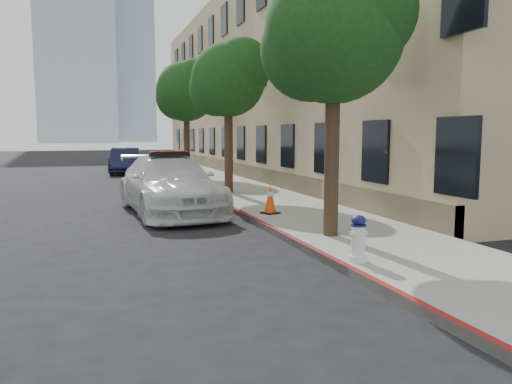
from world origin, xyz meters
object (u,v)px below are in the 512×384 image
at_px(traffic_cone, 270,199).
at_px(parked_car_far, 125,161).
at_px(police_car, 170,185).
at_px(parked_car_mid, 160,167).
at_px(fire_hydrant, 358,239).

bearing_deg(traffic_cone, parked_car_far, 98.65).
height_order(police_car, parked_car_far, police_car).
bearing_deg(parked_car_mid, traffic_cone, -86.49).
distance_m(police_car, traffic_cone, 3.02).
bearing_deg(police_car, parked_car_mid, 79.65).
bearing_deg(parked_car_mid, fire_hydrant, -90.35).
distance_m(parked_car_mid, fire_hydrant, 15.57).
bearing_deg(police_car, fire_hydrant, -78.21).
height_order(fire_hydrant, traffic_cone, fire_hydrant).
relative_size(police_car, fire_hydrant, 7.41).
xyz_separation_m(parked_car_mid, fire_hydrant, (1.15, -15.53, -0.21)).
relative_size(police_car, parked_car_mid, 1.33).
bearing_deg(fire_hydrant, parked_car_far, 91.97).
height_order(parked_car_mid, parked_car_far, parked_car_mid).
relative_size(parked_car_mid, fire_hydrant, 5.57).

